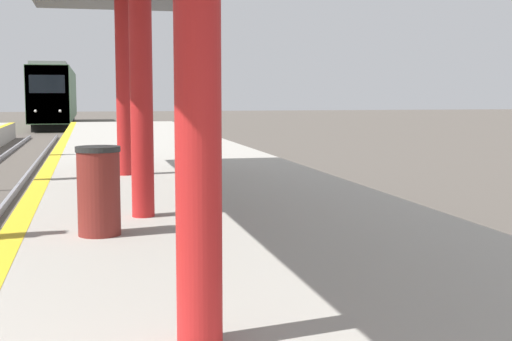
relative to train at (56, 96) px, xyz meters
name	(u,v)px	position (x,y,z in m)	size (l,w,h in m)	color
train	(56,96)	(0.00, 0.00, 0.00)	(2.68, 23.49, 4.50)	black
trash_bin	(99,191)	(2.62, -49.66, -0.92)	(0.50, 0.50, 1.01)	maroon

